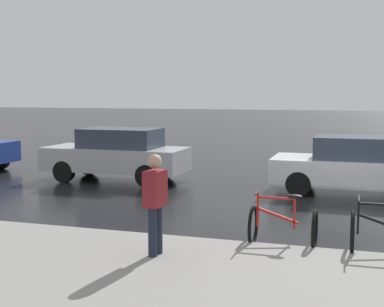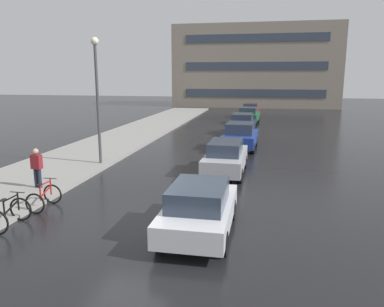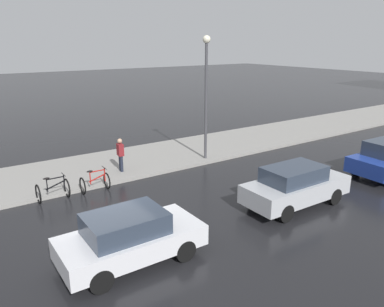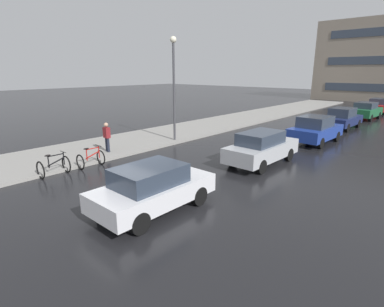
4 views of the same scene
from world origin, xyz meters
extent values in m
plane|color=black|center=(0.00, 0.00, 0.00)|extent=(140.00, 140.00, 0.00)
cube|color=gray|center=(-6.00, 10.00, 0.07)|extent=(4.80, 60.00, 0.14)
torus|color=black|center=(-3.47, -0.25, 0.38)|extent=(0.76, 0.07, 0.76)
cube|color=black|center=(-3.46, -1.00, 0.64)|extent=(0.04, 0.04, 0.52)
cube|color=black|center=(-3.47, -0.34, 0.66)|extent=(0.04, 0.04, 0.56)
cube|color=black|center=(-3.46, -0.67, 0.88)|extent=(0.05, 0.66, 0.04)
cube|color=black|center=(-3.46, -0.69, 0.59)|extent=(0.05, 0.75, 0.27)
ellipsoid|color=black|center=(-3.46, -1.00, 0.93)|extent=(0.14, 0.26, 0.07)
cylinder|color=black|center=(-3.47, -0.34, 0.96)|extent=(0.50, 0.04, 0.03)
torus|color=black|center=(-3.37, 1.39, 0.36)|extent=(0.71, 0.06, 0.71)
torus|color=black|center=(-3.37, 0.35, 0.36)|extent=(0.71, 0.06, 0.71)
cube|color=red|center=(-3.37, 0.69, 0.62)|extent=(0.04, 0.04, 0.53)
cube|color=red|center=(-3.37, 1.31, 0.64)|extent=(0.04, 0.04, 0.58)
cube|color=red|center=(-3.37, 1.00, 0.87)|extent=(0.04, 0.62, 0.04)
cube|color=red|center=(-3.37, 0.97, 0.57)|extent=(0.04, 0.71, 0.26)
ellipsoid|color=black|center=(-3.37, 0.69, 0.91)|extent=(0.14, 0.26, 0.07)
cylinder|color=black|center=(-3.37, 1.31, 0.95)|extent=(0.50, 0.03, 0.03)
cube|color=silver|center=(2.19, -0.12, 0.62)|extent=(1.84, 4.00, 0.60)
cube|color=#2D3847|center=(2.19, -0.28, 1.21)|extent=(1.51, 2.14, 0.58)
cylinder|color=black|center=(1.37, 1.12, 0.32)|extent=(0.22, 0.64, 0.64)
cylinder|color=black|center=(3.01, 1.13, 0.32)|extent=(0.22, 0.64, 0.64)
cylinder|color=black|center=(1.38, -1.36, 0.32)|extent=(0.22, 0.64, 0.64)
cylinder|color=black|center=(3.01, -1.35, 0.32)|extent=(0.22, 0.64, 0.64)
cube|color=#B2B5BA|center=(2.23, 6.64, 0.66)|extent=(1.77, 4.29, 0.69)
cube|color=#2D3847|center=(2.23, 6.47, 1.29)|extent=(1.43, 2.31, 0.57)
cylinder|color=black|center=(1.50, 7.97, 0.32)|extent=(0.23, 0.64, 0.64)
cylinder|color=black|center=(3.01, 7.95, 0.32)|extent=(0.23, 0.64, 0.64)
cylinder|color=black|center=(1.46, 5.33, 0.32)|extent=(0.23, 0.64, 0.64)
cylinder|color=black|center=(2.97, 5.30, 0.32)|extent=(0.23, 0.64, 0.64)
cube|color=navy|center=(2.47, 12.82, 0.66)|extent=(2.09, 4.16, 0.69)
cube|color=#2D3847|center=(2.47, 12.66, 1.34)|extent=(1.67, 2.13, 0.66)
cylinder|color=black|center=(1.65, 14.12, 0.32)|extent=(0.24, 0.65, 0.64)
cylinder|color=black|center=(3.39, 14.05, 0.32)|extent=(0.24, 0.65, 0.64)
cylinder|color=black|center=(1.56, 11.59, 0.32)|extent=(0.24, 0.65, 0.64)
cylinder|color=black|center=(3.29, 11.52, 0.32)|extent=(0.24, 0.65, 0.64)
cube|color=navy|center=(2.23, 19.04, 0.63)|extent=(1.96, 4.17, 0.61)
cube|color=#2D3847|center=(2.23, 18.88, 1.27)|extent=(1.56, 2.09, 0.67)
cylinder|color=black|center=(1.47, 20.35, 0.32)|extent=(0.24, 0.65, 0.64)
cylinder|color=black|center=(3.08, 20.29, 0.32)|extent=(0.24, 0.65, 0.64)
cylinder|color=black|center=(1.38, 17.80, 0.32)|extent=(0.24, 0.65, 0.64)
cylinder|color=black|center=(2.99, 17.74, 0.32)|extent=(0.24, 0.65, 0.64)
cube|color=#1E6038|center=(2.39, 25.46, 0.67)|extent=(2.10, 3.94, 0.70)
cube|color=#2D3847|center=(2.38, 25.31, 1.29)|extent=(1.64, 2.04, 0.54)
cylinder|color=black|center=(1.66, 26.70, 0.32)|extent=(0.26, 0.65, 0.64)
cylinder|color=black|center=(3.29, 26.59, 0.32)|extent=(0.26, 0.65, 0.64)
cylinder|color=black|center=(1.50, 24.34, 0.32)|extent=(0.26, 0.65, 0.64)
cylinder|color=black|center=(3.12, 24.22, 0.32)|extent=(0.26, 0.65, 0.64)
cube|color=#AD1919|center=(2.35, 31.09, 0.64)|extent=(1.78, 4.30, 0.64)
cube|color=#2D3847|center=(2.35, 30.92, 1.25)|extent=(1.45, 1.97, 0.58)
cylinder|color=black|center=(1.59, 32.43, 0.32)|extent=(0.23, 0.64, 0.64)
cylinder|color=black|center=(3.13, 32.41, 0.32)|extent=(0.23, 0.64, 0.64)
cylinder|color=black|center=(1.57, 29.77, 0.32)|extent=(0.23, 0.64, 0.64)
cylinder|color=black|center=(3.11, 29.76, 0.32)|extent=(0.23, 0.64, 0.64)
cylinder|color=#1E2333|center=(-4.84, 2.66, 0.45)|extent=(0.14, 0.14, 0.90)
cylinder|color=#1E2333|center=(-4.66, 2.64, 0.45)|extent=(0.14, 0.14, 0.90)
cube|color=maroon|center=(-4.75, 2.65, 1.18)|extent=(0.42, 0.28, 0.56)
sphere|color=tan|center=(-4.75, 2.65, 1.60)|extent=(0.22, 0.22, 0.22)
cylinder|color=#424247|center=(-4.15, 7.11, 2.96)|extent=(0.14, 0.14, 5.92)
sphere|color=#F2EACC|center=(-4.15, 7.11, 6.08)|extent=(0.38, 0.38, 0.38)
cube|color=gray|center=(2.28, 47.46, 5.75)|extent=(23.33, 9.22, 11.50)
cube|color=#333D4C|center=(2.28, 42.81, 2.07)|extent=(19.13, 0.06, 1.10)
cube|color=#333D4C|center=(2.28, 42.81, 5.75)|extent=(19.13, 0.06, 1.10)
cube|color=#333D4C|center=(2.28, 42.81, 9.43)|extent=(19.13, 0.06, 1.10)
camera|label=1|loc=(-12.27, -0.29, 2.64)|focal=50.00mm
camera|label=2|loc=(3.93, -10.11, 4.48)|focal=35.00mm
camera|label=3|loc=(10.83, -3.97, 5.99)|focal=35.00mm
camera|label=4|loc=(8.99, -5.85, 4.31)|focal=28.00mm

